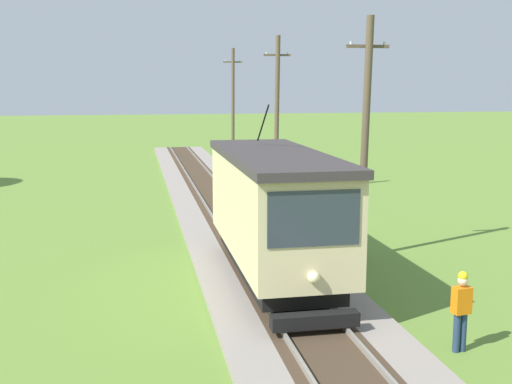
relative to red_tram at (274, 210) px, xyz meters
The scene contains 5 objects.
red_tram is the anchor object (origin of this frame).
utility_pole_mid 4.42m from the red_tram, 31.70° to the left, with size 1.40×0.60×7.79m.
utility_pole_far 15.41m from the red_tram, 77.02° to the left, with size 1.40×0.66×8.15m.
utility_pole_distant 29.86m from the red_tram, 83.38° to the left, with size 1.40×0.61×8.35m.
track_worker 6.13m from the red_tram, 61.13° to the right, with size 0.41×0.29×1.78m.
Camera 1 is at (-3.80, 3.21, 5.65)m, focal length 44.27 mm.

